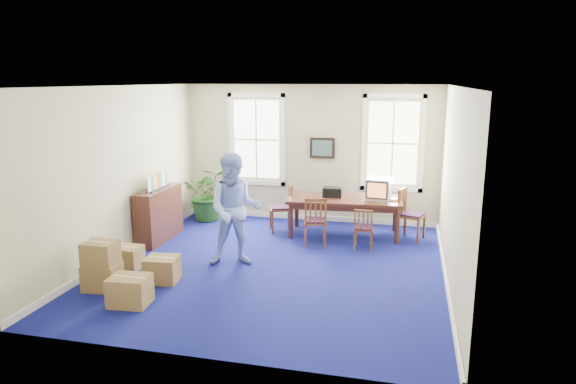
% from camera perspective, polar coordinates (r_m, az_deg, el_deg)
% --- Properties ---
extents(floor, '(6.50, 6.50, 0.00)m').
position_cam_1_polar(floor, '(9.41, -1.45, -8.20)').
color(floor, navy).
rests_on(floor, ground).
extents(ceiling, '(6.50, 6.50, 0.00)m').
position_cam_1_polar(ceiling, '(8.80, -1.57, 11.69)').
color(ceiling, white).
rests_on(ceiling, ground).
extents(wall_back, '(6.50, 0.00, 6.50)m').
position_cam_1_polar(wall_back, '(12.09, 2.46, 4.28)').
color(wall_back, '#B4AB88').
rests_on(wall_back, ground).
extents(wall_front, '(6.50, 0.00, 6.50)m').
position_cam_1_polar(wall_front, '(5.98, -9.56, -4.43)').
color(wall_front, '#B4AB88').
rests_on(wall_front, ground).
extents(wall_left, '(0.00, 6.50, 6.50)m').
position_cam_1_polar(wall_left, '(10.15, -18.12, 2.09)').
color(wall_left, '#B4AB88').
rests_on(wall_left, ground).
extents(wall_right, '(0.00, 6.50, 6.50)m').
position_cam_1_polar(wall_right, '(8.71, 17.94, 0.47)').
color(wall_right, '#B4AB88').
rests_on(wall_right, ground).
extents(baseboard_back, '(6.00, 0.04, 0.12)m').
position_cam_1_polar(baseboard_back, '(12.38, 2.36, -2.81)').
color(baseboard_back, white).
rests_on(baseboard_back, ground).
extents(baseboard_left, '(0.04, 6.50, 0.12)m').
position_cam_1_polar(baseboard_left, '(10.51, -17.41, -6.20)').
color(baseboard_left, white).
rests_on(baseboard_left, ground).
extents(baseboard_right, '(0.04, 6.50, 0.12)m').
position_cam_1_polar(baseboard_right, '(9.13, 17.10, -9.02)').
color(baseboard_right, white).
rests_on(baseboard_right, ground).
extents(window_left, '(1.40, 0.12, 2.20)m').
position_cam_1_polar(window_left, '(12.35, -3.51, 5.84)').
color(window_left, white).
rests_on(window_left, ground).
extents(window_right, '(1.40, 0.12, 2.20)m').
position_cam_1_polar(window_right, '(11.83, 11.57, 5.32)').
color(window_right, white).
rests_on(window_right, ground).
extents(wall_picture, '(0.58, 0.06, 0.48)m').
position_cam_1_polar(wall_picture, '(11.97, 3.83, 4.91)').
color(wall_picture, black).
rests_on(wall_picture, ground).
extents(conference_table, '(2.48, 1.27, 0.82)m').
position_cam_1_polar(conference_table, '(11.17, 6.27, -2.70)').
color(conference_table, '#411F16').
rests_on(conference_table, ground).
extents(crt_tv, '(0.56, 0.60, 0.45)m').
position_cam_1_polar(crt_tv, '(11.02, 10.05, 0.36)').
color(crt_tv, '#B7B7BC').
rests_on(crt_tv, conference_table).
extents(game_console, '(0.18, 0.21, 0.04)m').
position_cam_1_polar(game_console, '(10.99, 11.70, -0.82)').
color(game_console, white).
rests_on(game_console, conference_table).
extents(equipment_bag, '(0.41, 0.28, 0.20)m').
position_cam_1_polar(equipment_bag, '(11.14, 4.97, -0.01)').
color(equipment_bag, black).
rests_on(equipment_bag, conference_table).
extents(chair_near_left, '(0.54, 0.54, 1.01)m').
position_cam_1_polar(chair_near_left, '(10.43, 3.02, -3.19)').
color(chair_near_left, brown).
rests_on(chair_near_left, ground).
extents(chair_near_right, '(0.38, 0.38, 0.83)m').
position_cam_1_polar(chair_near_right, '(10.34, 8.40, -3.98)').
color(chair_near_right, brown).
rests_on(chair_near_right, ground).
extents(chair_end_left, '(0.61, 0.61, 1.05)m').
position_cam_1_polar(chair_end_left, '(11.39, -0.83, -1.72)').
color(chair_end_left, brown).
rests_on(chair_end_left, ground).
extents(chair_end_right, '(0.61, 0.61, 1.08)m').
position_cam_1_polar(chair_end_right, '(11.06, 13.61, -2.44)').
color(chair_end_right, brown).
rests_on(chair_end_right, ground).
extents(man, '(1.18, 1.03, 2.04)m').
position_cam_1_polar(man, '(9.25, -5.88, -1.98)').
color(man, '#88A2EA').
rests_on(man, ground).
extents(credenza, '(0.42, 1.40, 1.10)m').
position_cam_1_polar(credenza, '(11.04, -14.15, -2.45)').
color(credenza, '#411F16').
rests_on(credenza, ground).
extents(brochure_rack, '(0.43, 0.74, 0.33)m').
position_cam_1_polar(brochure_rack, '(10.87, -14.26, 1.19)').
color(brochure_rack, '#99999E').
rests_on(brochure_rack, credenza).
extents(potted_plant, '(1.44, 1.34, 1.30)m').
position_cam_1_polar(potted_plant, '(12.37, -8.77, -0.16)').
color(potted_plant, '#1C4616').
rests_on(potted_plant, ground).
extents(cardboard_boxes, '(1.56, 1.56, 0.84)m').
position_cam_1_polar(cardboard_boxes, '(8.77, -18.49, -7.52)').
color(cardboard_boxes, olive).
rests_on(cardboard_boxes, ground).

